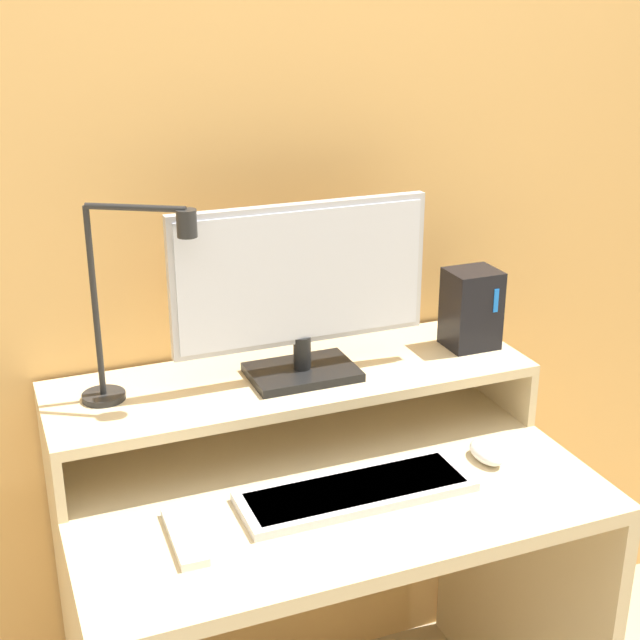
% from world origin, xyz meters
% --- Properties ---
extents(wall_back, '(6.00, 0.05, 2.50)m').
position_xyz_m(wall_back, '(0.00, 0.70, 1.25)').
color(wall_back, '#E5AD60').
rests_on(wall_back, ground_plane).
extents(desk, '(1.01, 0.66, 0.77)m').
position_xyz_m(desk, '(0.00, 0.33, 0.52)').
color(desk, beige).
rests_on(desk, ground_plane).
extents(monitor_shelf, '(1.01, 0.31, 0.14)m').
position_xyz_m(monitor_shelf, '(0.00, 0.50, 0.89)').
color(monitor_shelf, beige).
rests_on(monitor_shelf, desk).
extents(monitor, '(0.53, 0.15, 0.36)m').
position_xyz_m(monitor, '(0.02, 0.49, 1.10)').
color(monitor, black).
rests_on(monitor, monitor_shelf).
extents(desk_lamp, '(0.22, 0.15, 0.39)m').
position_xyz_m(desk_lamp, '(-0.33, 0.50, 1.11)').
color(desk_lamp, black).
rests_on(desk_lamp, monitor_shelf).
extents(router_dock, '(0.11, 0.10, 0.18)m').
position_xyz_m(router_dock, '(0.42, 0.50, 1.00)').
color(router_dock, black).
rests_on(router_dock, monitor_shelf).
extents(keyboard, '(0.45, 0.15, 0.02)m').
position_xyz_m(keyboard, '(0.03, 0.24, 0.78)').
color(keyboard, silver).
rests_on(keyboard, desk).
extents(mouse, '(0.05, 0.10, 0.03)m').
position_xyz_m(mouse, '(0.33, 0.26, 0.78)').
color(mouse, white).
rests_on(mouse, desk).
extents(remote_control, '(0.05, 0.18, 0.02)m').
position_xyz_m(remote_control, '(-0.30, 0.22, 0.77)').
color(remote_control, white).
rests_on(remote_control, desk).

